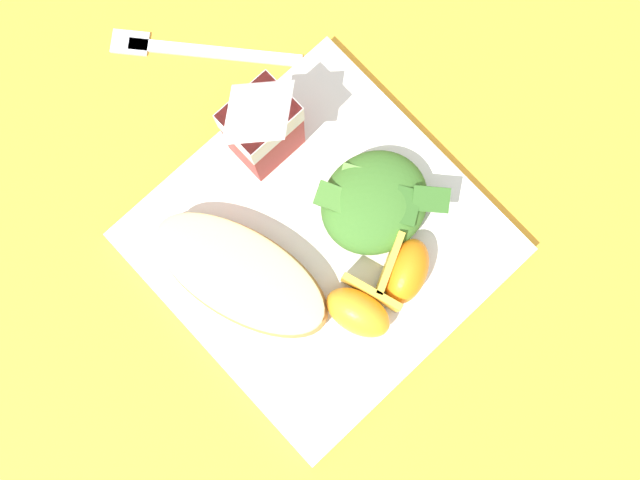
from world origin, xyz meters
TOP-DOWN VIEW (x-y plane):
  - ground at (0.00, 0.00)m, footprint 3.00×3.00m
  - white_plate at (0.00, 0.00)m, footprint 0.28×0.28m
  - cheesy_pizza_bread at (-0.07, 0.02)m, footprint 0.12×0.19m
  - green_salad_pile at (0.06, -0.01)m, footprint 0.10×0.10m
  - milk_carton at (0.03, 0.10)m, footprint 0.06×0.05m
  - orange_wedge_front at (-0.02, -0.07)m, footprint 0.05×0.07m
  - orange_wedge_middle at (0.03, -0.07)m, footprint 0.07×0.06m
  - metal_fork at (0.04, 0.23)m, footprint 0.14×0.15m

SIDE VIEW (x-z plane):
  - ground at x=0.00m, z-range 0.00..0.00m
  - metal_fork at x=0.04m, z-range 0.00..0.01m
  - white_plate at x=0.00m, z-range 0.00..0.02m
  - cheesy_pizza_bread at x=-0.07m, z-range 0.02..0.05m
  - orange_wedge_front at x=-0.02m, z-range 0.02..0.06m
  - orange_wedge_middle at x=0.03m, z-range 0.02..0.06m
  - green_salad_pile at x=0.06m, z-range 0.02..0.06m
  - milk_carton at x=0.03m, z-range 0.02..0.13m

